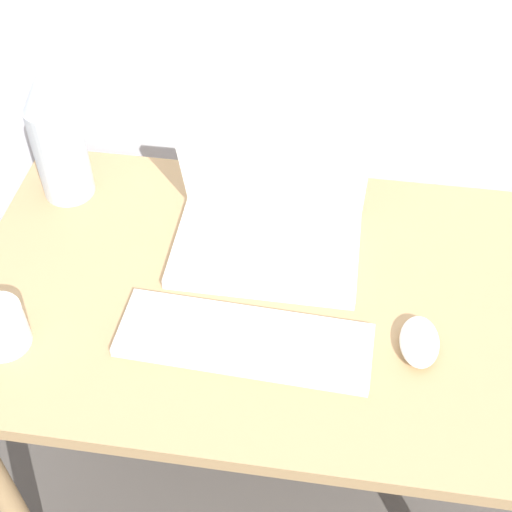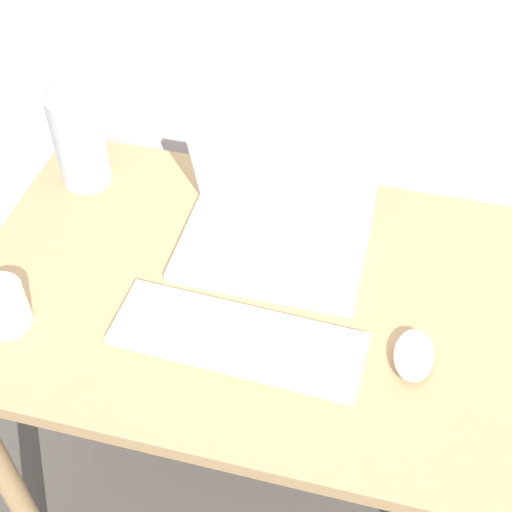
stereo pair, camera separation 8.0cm
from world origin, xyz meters
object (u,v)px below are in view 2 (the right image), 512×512
object	(u,v)px
laptop	(276,224)
vase	(76,123)
mouse	(414,355)
mug	(2,307)
keyboard	(238,339)

from	to	relation	value
laptop	vase	bearing A→B (deg)	168.30
mouse	mug	xyz separation A→B (m)	(-0.66, -0.09, 0.02)
laptop	mouse	size ratio (longest dim) A/B	3.28
vase	mug	xyz separation A→B (m)	(0.02, -0.37, -0.10)
laptop	keyboard	bearing A→B (deg)	-91.67
mouse	laptop	bearing A→B (deg)	143.46
laptop	mug	xyz separation A→B (m)	(-0.39, -0.29, -0.01)
laptop	keyboard	world-z (taller)	laptop
keyboard	mug	distance (m)	0.39
laptop	vase	distance (m)	0.43
laptop	mouse	distance (m)	0.34
vase	mug	bearing A→B (deg)	-87.58
laptop	mug	size ratio (longest dim) A/B	3.97
laptop	keyboard	distance (m)	0.24
mug	vase	bearing A→B (deg)	92.42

